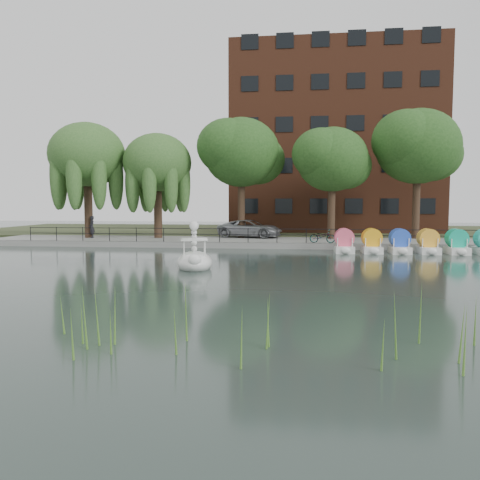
% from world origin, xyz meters
% --- Properties ---
extents(ground_plane, '(120.00, 120.00, 0.00)m').
position_xyz_m(ground_plane, '(0.00, 0.00, 0.00)').
color(ground_plane, '#36463F').
extents(promenade, '(40.00, 6.00, 0.40)m').
position_xyz_m(promenade, '(0.00, 16.00, 0.20)').
color(promenade, gray).
rests_on(promenade, ground_plane).
extents(kerb, '(40.00, 0.25, 0.40)m').
position_xyz_m(kerb, '(0.00, 13.05, 0.20)').
color(kerb, gray).
rests_on(kerb, ground_plane).
extents(land_strip, '(60.00, 22.00, 0.36)m').
position_xyz_m(land_strip, '(0.00, 30.00, 0.18)').
color(land_strip, '#47512D').
rests_on(land_strip, ground_plane).
extents(railing, '(32.00, 0.05, 1.00)m').
position_xyz_m(railing, '(0.00, 13.25, 1.15)').
color(railing, black).
rests_on(railing, promenade).
extents(apartment_building, '(20.00, 10.07, 18.00)m').
position_xyz_m(apartment_building, '(7.00, 29.97, 9.36)').
color(apartment_building, '#4C1E16').
rests_on(apartment_building, land_strip).
extents(willow_left, '(5.88, 5.88, 9.01)m').
position_xyz_m(willow_left, '(-13.00, 16.50, 6.87)').
color(willow_left, '#473323').
rests_on(willow_left, promenade).
extents(willow_mid, '(5.32, 5.32, 8.15)m').
position_xyz_m(willow_mid, '(-7.50, 17.00, 6.25)').
color(willow_mid, '#473323').
rests_on(willow_mid, promenade).
extents(broadleaf_center, '(6.00, 6.00, 9.25)m').
position_xyz_m(broadleaf_center, '(-1.00, 18.00, 7.06)').
color(broadleaf_center, '#473323').
rests_on(broadleaf_center, promenade).
extents(broadleaf_right, '(5.40, 5.40, 8.32)m').
position_xyz_m(broadleaf_right, '(6.00, 17.50, 6.39)').
color(broadleaf_right, '#473323').
rests_on(broadleaf_right, promenade).
extents(broadleaf_far, '(6.30, 6.30, 9.71)m').
position_xyz_m(broadleaf_far, '(12.50, 18.50, 7.40)').
color(broadleaf_far, '#473323').
rests_on(broadleaf_far, promenade).
extents(minivan, '(3.80, 6.25, 1.62)m').
position_xyz_m(minivan, '(-0.32, 18.12, 1.21)').
color(minivan, gray).
rests_on(minivan, promenade).
extents(bicycle, '(0.85, 1.79, 1.00)m').
position_xyz_m(bicycle, '(5.10, 13.54, 0.90)').
color(bicycle, gray).
rests_on(bicycle, promenade).
extents(pedestrian, '(0.83, 0.86, 1.98)m').
position_xyz_m(pedestrian, '(-12.57, 16.09, 1.39)').
color(pedestrian, black).
rests_on(pedestrian, promenade).
extents(swan_boat, '(2.20, 2.95, 2.24)m').
position_xyz_m(swan_boat, '(-1.57, 2.95, 0.49)').
color(swan_boat, white).
rests_on(swan_boat, ground_plane).
extents(pedal_boat_row, '(11.35, 1.70, 1.40)m').
position_xyz_m(pedal_boat_row, '(11.41, 11.05, 0.61)').
color(pedal_boat_row, white).
rests_on(pedal_boat_row, ground_plane).
extents(reed_bank, '(24.00, 2.40, 1.20)m').
position_xyz_m(reed_bank, '(2.00, -9.50, 0.60)').
color(reed_bank, '#669938').
rests_on(reed_bank, ground_plane).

